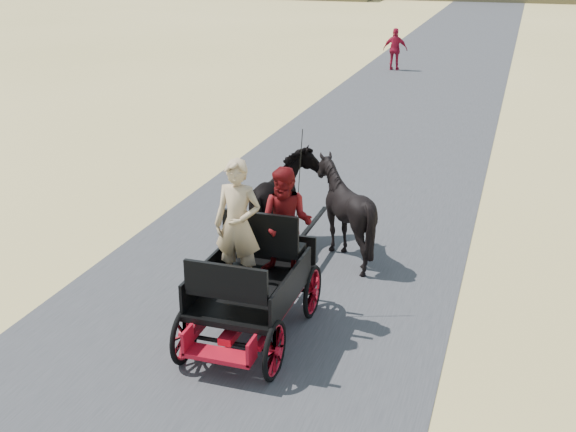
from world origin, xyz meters
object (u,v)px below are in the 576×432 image
(carriage, at_px, (252,312))
(horse_left, at_px, (283,204))
(horse_right, at_px, (344,211))
(pedestrian, at_px, (395,49))

(carriage, xyz_separation_m, horse_left, (-0.55, 3.00, 0.49))
(horse_right, xyz_separation_m, pedestrian, (-2.54, 19.12, 0.01))
(horse_left, height_order, horse_right, horse_right)
(carriage, xyz_separation_m, horse_right, (0.55, 3.00, 0.49))
(carriage, relative_size, horse_right, 1.41)
(horse_left, bearing_deg, horse_right, -180.00)
(horse_right, bearing_deg, horse_left, 0.00)
(horse_left, xyz_separation_m, horse_right, (1.10, 0.00, 0.00))
(pedestrian, bearing_deg, horse_right, 96.04)
(carriage, bearing_deg, horse_right, 79.61)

